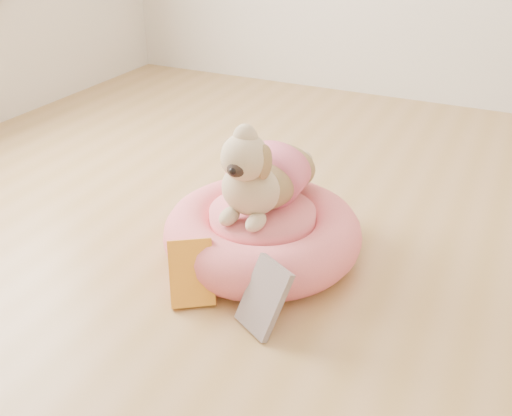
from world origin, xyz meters
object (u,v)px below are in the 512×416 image
at_px(dog, 262,159).
at_px(book_yellow, 191,273).
at_px(book_white, 264,297).
at_px(pet_bed, 262,233).

bearing_deg(dog, book_yellow, -102.63).
bearing_deg(book_yellow, book_white, -37.89).
xyz_separation_m(pet_bed, book_white, (0.16, -0.34, 0.02)).
height_order(pet_bed, book_yellow, book_yellow).
height_order(pet_bed, book_white, book_white).
distance_m(dog, book_white, 0.48).
xyz_separation_m(pet_bed, book_yellow, (-0.08, -0.32, 0.01)).
height_order(book_yellow, book_white, book_white).
distance_m(pet_bed, dog, 0.26).
distance_m(book_yellow, book_white, 0.25).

